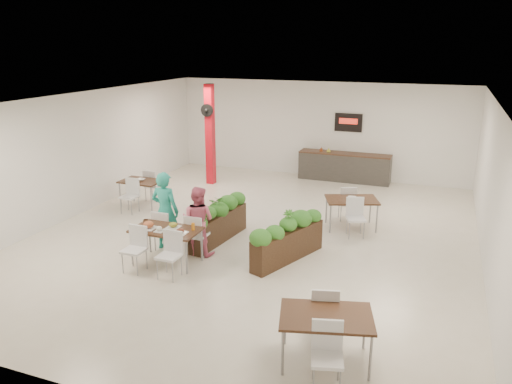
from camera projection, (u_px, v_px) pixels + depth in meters
ground at (255, 235)px, 11.95m from camera, size 12.00×12.00×0.00m
room_shell at (255, 153)px, 11.37m from camera, size 10.10×12.10×3.22m
red_column at (210, 134)px, 15.89m from camera, size 0.40×0.41×3.20m
service_counter at (344, 166)px, 16.52m from camera, size 3.00×0.64×2.20m
main_table at (166, 234)px, 10.30m from camera, size 1.40×1.62×0.92m
diner_man at (165, 211)px, 10.95m from camera, size 0.65×0.42×1.77m
diner_woman at (198, 221)px, 10.71m from camera, size 0.74×0.58×1.52m
planter_left at (219, 219)px, 11.47m from camera, size 0.61×2.09×1.10m
planter_right at (288, 237)px, 10.45m from camera, size 1.06×2.01×1.12m
side_table_a at (141, 185)px, 13.89m from camera, size 1.13×1.62×0.92m
side_table_b at (351, 203)px, 12.27m from camera, size 1.45×1.66×0.92m
side_table_c at (326, 322)px, 7.06m from camera, size 1.49×1.67×0.92m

